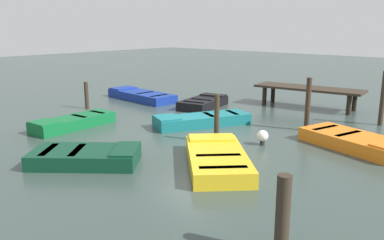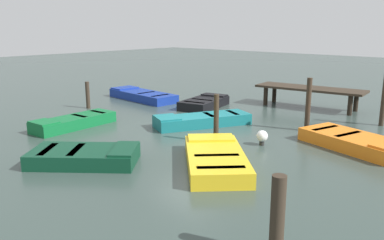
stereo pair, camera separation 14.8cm
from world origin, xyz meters
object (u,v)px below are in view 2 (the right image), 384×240
Objects in this scene: rowboat_black at (204,103)px; mooring_piling_center at (277,217)px; rowboat_yellow at (215,158)px; rowboat_orange at (355,142)px; dock_segment at (310,90)px; rowboat_teal at (202,120)px; mooring_piling_far_left at (308,105)px; mooring_piling_far_right at (88,95)px; mooring_piling_near_right at (216,119)px; rowboat_green at (74,122)px; rowboat_blue at (142,95)px; rowboat_dark_green at (85,156)px; mooring_piling_mid_right at (384,99)px; marker_buoy at (262,136)px.

mooring_piling_center reaches higher than rowboat_black.
rowboat_yellow is 0.98× the size of rowboat_orange.
mooring_piling_center is (5.08, -11.66, -0.11)m from dock_segment.
mooring_piling_far_left is at bearing 146.23° from rowboat_teal.
dock_segment is 3.50× the size of mooring_piling_center.
rowboat_yellow is 4.42m from mooring_piling_center.
mooring_piling_center is 13.47m from mooring_piling_far_right.
mooring_piling_far_right is (-7.76, 0.43, -0.18)m from mooring_piling_near_right.
rowboat_green is 9.73m from rowboat_orange.
rowboat_blue and rowboat_dark_green have the same top height.
rowboat_teal and rowboat_black have the same top height.
rowboat_black is 12.25m from mooring_piling_center.
rowboat_orange is at bearing 12.23° from rowboat_dark_green.
mooring_piling_center is at bearing -63.41° from rowboat_orange.
mooring_piling_center is at bearing -43.05° from mooring_piling_near_right.
rowboat_orange is 2.48× the size of mooring_piling_center.
mooring_piling_mid_right is (5.05, 4.50, 0.81)m from rowboat_teal.
mooring_piling_near_right reaches higher than rowboat_dark_green.
dock_segment is 4.26m from mooring_piling_far_left.
rowboat_black is at bearing -166.59° from rowboat_blue.
mooring_piling_far_left reaches higher than rowboat_blue.
mooring_piling_near_right is 1.12× the size of mooring_piling_center.
rowboat_teal and rowboat_dark_green have the same top height.
rowboat_yellow is 0.83× the size of rowboat_blue.
rowboat_yellow is 7.92m from mooring_piling_mid_right.
mooring_piling_near_right is at bearing -3.15° from mooring_piling_far_right.
rowboat_green is at bearing -18.58° from rowboat_teal.
rowboat_yellow is 0.91× the size of rowboat_teal.
rowboat_green and rowboat_teal have the same top height.
rowboat_blue is 2.00× the size of mooring_piling_mid_right.
mooring_piling_mid_right reaches higher than rowboat_orange.
rowboat_black is at bearing 135.48° from mooring_piling_center.
rowboat_teal is at bearing 141.86° from mooring_piling_near_right.
dock_segment is at bearing -168.49° from rowboat_teal.
mooring_piling_far_right is (-11.01, -5.49, -0.42)m from mooring_piling_mid_right.
rowboat_orange is at bearing -73.16° from rowboat_yellow.
mooring_piling_far_right is at bearing -153.89° from rowboat_orange.
rowboat_dark_green is at bearing 175.14° from mooring_piling_center.
rowboat_green is 2.66× the size of mooring_piling_far_right.
rowboat_black is 5.95× the size of marker_buoy.
mooring_piling_far_left is (6.66, 5.29, 0.74)m from rowboat_green.
mooring_piling_center is at bearing 74.43° from rowboat_teal.
rowboat_green is at bearing -136.88° from mooring_piling_mid_right.
mooring_piling_mid_right reaches higher than rowboat_dark_green.
marker_buoy reaches higher than rowboat_dark_green.
rowboat_green is 1.57× the size of mooring_piling_mid_right.
rowboat_blue and rowboat_black have the same top height.
mooring_piling_far_left reaches higher than rowboat_teal.
dock_segment is 1.20× the size of rowboat_blue.
mooring_piling_center is at bearing -44.26° from rowboat_dark_green.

